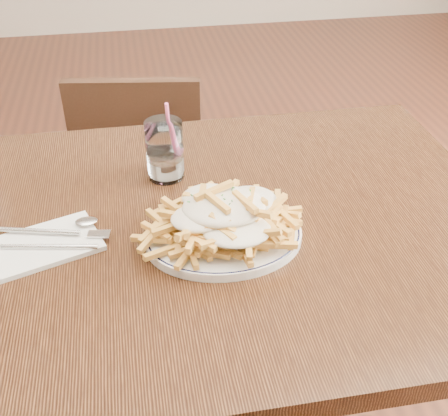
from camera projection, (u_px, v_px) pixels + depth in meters
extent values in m
cube|color=black|center=(182.00, 232.00, 1.02)|extent=(1.20, 0.80, 0.04)
cylinder|color=black|center=(366.00, 241.00, 1.59)|extent=(0.05, 0.05, 0.71)
cube|color=black|center=(148.00, 181.00, 1.83)|extent=(0.41, 0.41, 0.03)
cube|color=black|center=(137.00, 147.00, 1.57)|extent=(0.36, 0.09, 0.40)
cylinder|color=black|center=(198.00, 202.00, 2.07)|extent=(0.03, 0.03, 0.35)
cylinder|color=black|center=(113.00, 203.00, 2.06)|extent=(0.03, 0.03, 0.35)
cylinder|color=black|center=(196.00, 256.00, 1.81)|extent=(0.03, 0.03, 0.35)
cylinder|color=black|center=(100.00, 258.00, 1.81)|extent=(0.03, 0.03, 0.35)
torus|color=black|center=(224.00, 235.00, 0.95)|extent=(0.29, 0.29, 0.01)
ellipsoid|color=#F1E4D0|center=(224.00, 204.00, 0.92)|extent=(0.24, 0.21, 0.03)
cube|color=silver|center=(45.00, 245.00, 0.95)|extent=(0.21, 0.17, 0.01)
cylinder|color=white|center=(165.00, 150.00, 1.10)|extent=(0.07, 0.07, 0.12)
cylinder|color=white|center=(166.00, 164.00, 1.12)|extent=(0.07, 0.07, 0.05)
cylinder|color=pink|center=(170.00, 137.00, 1.09)|extent=(0.02, 0.04, 0.16)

